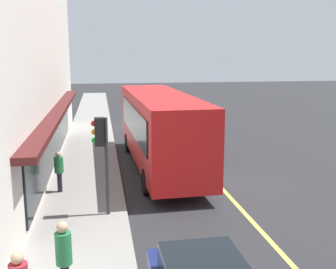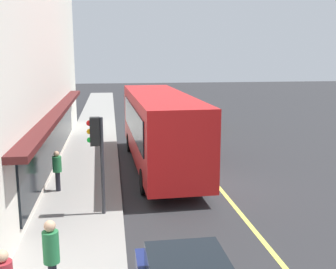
{
  "view_description": "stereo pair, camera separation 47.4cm",
  "coord_description": "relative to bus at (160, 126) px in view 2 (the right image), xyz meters",
  "views": [
    {
      "loc": [
        -15.46,
        4.71,
        5.31
      ],
      "look_at": [
        2.92,
        1.63,
        1.6
      ],
      "focal_mm": 43.48,
      "sensor_mm": 36.0,
      "label": 1
    },
    {
      "loc": [
        -15.53,
        4.25,
        5.31
      ],
      "look_at": [
        2.92,
        1.63,
        1.6
      ],
      "focal_mm": 43.48,
      "sensor_mm": 36.0,
      "label": 2
    }
  ],
  "objects": [
    {
      "name": "ground",
      "position": [
        -2.96,
        -2.02,
        -1.99
      ],
      "size": [
        120.0,
        120.0,
        0.0
      ],
      "primitive_type": "plane",
      "color": "#28282B"
    },
    {
      "name": "sidewalk",
      "position": [
        -2.96,
        3.37,
        -1.91
      ],
      "size": [
        80.0,
        2.91,
        0.15
      ],
      "primitive_type": "cube",
      "color": "gray",
      "rests_on": "ground"
    },
    {
      "name": "lane_centre_stripe",
      "position": [
        -2.96,
        -2.02,
        -1.98
      ],
      "size": [
        36.0,
        0.16,
        0.01
      ],
      "primitive_type": "cube",
      "color": "#D8D14C",
      "rests_on": "ground"
    },
    {
      "name": "bus",
      "position": [
        0.0,
        0.0,
        0.0
      ],
      "size": [
        11.2,
        2.86,
        3.5
      ],
      "color": "red",
      "rests_on": "ground"
    },
    {
      "name": "traffic_light",
      "position": [
        -5.69,
        2.7,
        0.55
      ],
      "size": [
        0.3,
        0.52,
        3.2
      ],
      "color": "#2D2D33",
      "rests_on": "sidewalk"
    },
    {
      "name": "car_yellow",
      "position": [
        10.44,
        -3.79,
        -1.24
      ],
      "size": [
        4.36,
        1.98,
        1.52
      ],
      "color": "yellow",
      "rests_on": "ground"
    },
    {
      "name": "pedestrian_waiting",
      "position": [
        -10.4,
        3.53,
        -0.75
      ],
      "size": [
        0.34,
        0.34,
        1.8
      ],
      "color": "black",
      "rests_on": "sidewalk"
    },
    {
      "name": "pedestrian_at_corner",
      "position": [
        -3.18,
        4.3,
        -0.9
      ],
      "size": [
        0.34,
        0.34,
        1.57
      ],
      "color": "black",
      "rests_on": "sidewalk"
    }
  ]
}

